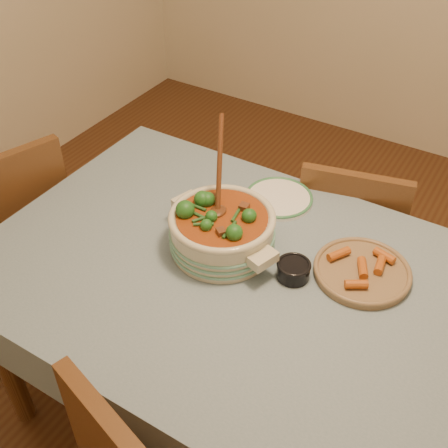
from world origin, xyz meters
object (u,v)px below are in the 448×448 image
(fried_plate, at_px, (362,270))
(chair_far, at_px, (348,236))
(white_plate, at_px, (279,198))
(condiment_bowl, at_px, (293,269))
(dining_table, at_px, (251,299))
(stew_casserole, at_px, (222,228))
(chair_left, at_px, (14,227))

(fried_plate, bearing_deg, chair_far, 111.95)
(white_plate, xyz_separation_m, condiment_bowl, (0.21, -0.31, 0.02))
(fried_plate, bearing_deg, white_plate, 152.61)
(white_plate, xyz_separation_m, fried_plate, (0.38, -0.20, 0.01))
(chair_far, bearing_deg, dining_table, 69.15)
(dining_table, xyz_separation_m, white_plate, (-0.11, 0.38, 0.10))
(stew_casserole, bearing_deg, dining_table, -24.72)
(stew_casserole, relative_size, white_plate, 1.56)
(dining_table, bearing_deg, chair_left, -178.40)
(chair_far, relative_size, chair_left, 0.94)
(dining_table, relative_size, fried_plate, 5.62)
(dining_table, relative_size, chair_far, 1.99)
(white_plate, distance_m, fried_plate, 0.43)
(stew_casserole, height_order, white_plate, stew_casserole)
(condiment_bowl, xyz_separation_m, fried_plate, (0.17, 0.11, -0.01))
(chair_far, bearing_deg, white_plate, 41.33)
(dining_table, relative_size, white_plate, 6.29)
(dining_table, xyz_separation_m, chair_far, (0.08, 0.65, -0.19))
(stew_casserole, distance_m, chair_left, 0.98)
(dining_table, distance_m, fried_plate, 0.35)
(dining_table, bearing_deg, chair_far, 82.63)
(stew_casserole, xyz_separation_m, condiment_bowl, (0.25, 0.00, -0.05))
(condiment_bowl, bearing_deg, chair_far, 91.60)
(dining_table, relative_size, chair_left, 1.87)
(dining_table, relative_size, condiment_bowl, 13.29)
(white_plate, bearing_deg, fried_plate, -27.39)
(condiment_bowl, xyz_separation_m, chair_far, (-0.02, 0.58, -0.31))
(chair_far, xyz_separation_m, chair_left, (-1.15, -0.68, 0.03))
(dining_table, height_order, fried_plate, fried_plate)
(stew_casserole, height_order, chair_left, stew_casserole)
(stew_casserole, height_order, condiment_bowl, stew_casserole)
(condiment_bowl, xyz_separation_m, chair_left, (-1.16, -0.10, -0.28))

